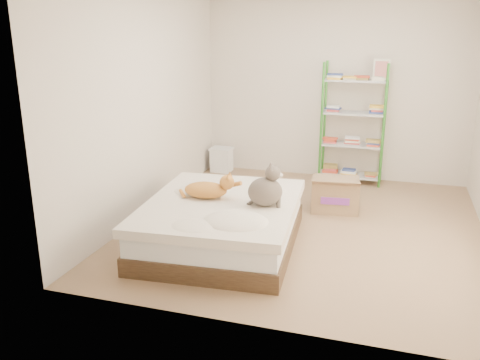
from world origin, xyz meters
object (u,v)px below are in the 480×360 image
at_px(white_bin, 222,159).
at_px(shelf_unit, 353,124).
at_px(bed, 222,223).
at_px(cardboard_box, 335,194).
at_px(orange_cat, 206,188).
at_px(grey_cat, 265,186).

bearing_deg(white_bin, shelf_unit, 0.99).
relative_size(bed, shelf_unit, 1.13).
bearing_deg(cardboard_box, orange_cat, -137.93).
bearing_deg(orange_cat, cardboard_box, 41.12).
relative_size(orange_cat, grey_cat, 1.27).
bearing_deg(shelf_unit, white_bin, -179.01).
xyz_separation_m(orange_cat, shelf_unit, (1.24, 2.59, 0.27)).
bearing_deg(white_bin, cardboard_box, -32.88).
xyz_separation_m(orange_cat, cardboard_box, (1.17, 1.33, -0.38)).
height_order(grey_cat, shelf_unit, shelf_unit).
bearing_deg(white_bin, bed, -70.77).
height_order(bed, cardboard_box, bed).
xyz_separation_m(cardboard_box, white_bin, (-1.89, 1.22, -0.01)).
distance_m(bed, white_bin, 2.77).
height_order(orange_cat, shelf_unit, shelf_unit).
xyz_separation_m(bed, orange_cat, (-0.19, 0.06, 0.34)).
bearing_deg(bed, grey_cat, -3.64).
xyz_separation_m(bed, grey_cat, (0.45, 0.01, 0.44)).
bearing_deg(cardboard_box, grey_cat, -117.55).
relative_size(grey_cat, white_bin, 1.11).
bearing_deg(grey_cat, shelf_unit, -27.78).
relative_size(shelf_unit, white_bin, 4.67).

